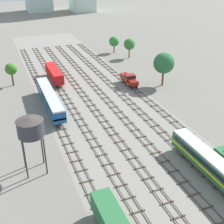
# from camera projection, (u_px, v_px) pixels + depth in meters

# --- Properties ---
(ground_plane) EXTENTS (480.00, 480.00, 0.00)m
(ground_plane) POSITION_uv_depth(u_px,v_px,m) (104.00, 108.00, 72.34)
(ground_plane) COLOR slate
(ballast_bed) EXTENTS (28.14, 176.00, 0.01)m
(ballast_bed) POSITION_uv_depth(u_px,v_px,m) (104.00, 108.00, 72.34)
(ballast_bed) COLOR gray
(ballast_bed) RESTS_ON ground
(track_far_left) EXTENTS (2.40, 126.00, 0.29)m
(track_far_left) POSITION_uv_depth(u_px,v_px,m) (54.00, 114.00, 69.13)
(track_far_left) COLOR #47382D
(track_far_left) RESTS_ON ground
(track_left) EXTENTS (2.40, 126.00, 0.29)m
(track_left) POSITION_uv_depth(u_px,v_px,m) (74.00, 111.00, 70.72)
(track_left) COLOR #47382D
(track_left) RESTS_ON ground
(track_centre_left) EXTENTS (2.40, 126.00, 0.29)m
(track_centre_left) POSITION_uv_depth(u_px,v_px,m) (93.00, 108.00, 72.31)
(track_centre_left) COLOR #47382D
(track_centre_left) RESTS_ON ground
(track_centre) EXTENTS (2.40, 126.00, 0.29)m
(track_centre) POSITION_uv_depth(u_px,v_px,m) (112.00, 105.00, 73.90)
(track_centre) COLOR #47382D
(track_centre) RESTS_ON ground
(track_centre_right) EXTENTS (2.40, 126.00, 0.29)m
(track_centre_right) POSITION_uv_depth(u_px,v_px,m) (129.00, 102.00, 75.49)
(track_centre_right) COLOR #47382D
(track_centre_right) RESTS_ON ground
(track_right) EXTENTS (2.40, 126.00, 0.29)m
(track_right) POSITION_uv_depth(u_px,v_px,m) (146.00, 99.00, 77.08)
(track_right) COLOR #47382D
(track_right) RESTS_ON ground
(passenger_coach_centre_right_near) EXTENTS (2.96, 22.00, 3.80)m
(passenger_coach_centre_right_near) POSITION_uv_depth(u_px,v_px,m) (217.00, 170.00, 46.72)
(passenger_coach_centre_right_near) COLOR #286638
(passenger_coach_centre_right_near) RESTS_ON ground
(passenger_coach_far_left_midfar) EXTENTS (2.96, 22.00, 3.80)m
(passenger_coach_far_left_midfar) POSITION_uv_depth(u_px,v_px,m) (50.00, 98.00, 71.39)
(passenger_coach_far_left_midfar) COLOR #194C8C
(passenger_coach_far_left_midfar) RESTS_ON ground
(shunter_loco_right_far) EXTENTS (2.74, 8.46, 3.10)m
(shunter_loco_right_far) POSITION_uv_depth(u_px,v_px,m) (129.00, 79.00, 84.95)
(shunter_loco_right_far) COLOR maroon
(shunter_loco_right_far) RESTS_ON ground
(freight_boxcar_left_farther) EXTENTS (2.87, 14.00, 3.60)m
(freight_boxcar_left_farther) POSITION_uv_depth(u_px,v_px,m) (54.00, 73.00, 87.95)
(freight_boxcar_left_farther) COLOR red
(freight_boxcar_left_farther) RESTS_ON ground
(water_tower) EXTENTS (4.44, 4.44, 10.18)m
(water_tower) POSITION_uv_depth(u_px,v_px,m) (30.00, 127.00, 46.96)
(water_tower) COLOR #2D2826
(water_tower) RESTS_ON ground
(lineside_tree_1) EXTENTS (3.97, 3.97, 6.40)m
(lineside_tree_1) POSITION_uv_depth(u_px,v_px,m) (114.00, 41.00, 115.15)
(lineside_tree_1) COLOR #4C331E
(lineside_tree_1) RESTS_ON ground
(lineside_tree_2) EXTENTS (4.12, 4.12, 7.21)m
(lineside_tree_2) POSITION_uv_depth(u_px,v_px,m) (129.00, 44.00, 108.26)
(lineside_tree_2) COLOR #4C331E
(lineside_tree_2) RESTS_ON ground
(lineside_tree_3) EXTENTS (3.39, 3.39, 6.67)m
(lineside_tree_3) POSITION_uv_depth(u_px,v_px,m) (11.00, 69.00, 83.57)
(lineside_tree_3) COLOR #4C331E
(lineside_tree_3) RESTS_ON ground
(lineside_tree_4) EXTENTS (5.94, 5.94, 9.63)m
(lineside_tree_4) POSITION_uv_depth(u_px,v_px,m) (164.00, 63.00, 82.92)
(lineside_tree_4) COLOR #4C331E
(lineside_tree_4) RESTS_ON ground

